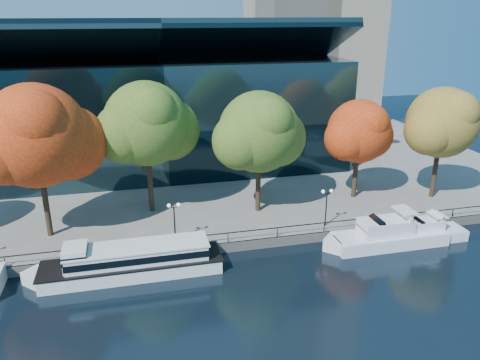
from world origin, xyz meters
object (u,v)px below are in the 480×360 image
object	(u,v)px
tree_4	(360,133)
lamp_2	(327,199)
tree_1	(38,138)
lamp_1	(174,214)
tour_boat	(128,260)
tree_2	(148,126)
cruiser_near	(385,235)
tree_5	(443,124)
tree_3	(261,134)
cruiser_far	(423,232)

from	to	relation	value
tree_4	lamp_2	xyz separation A→B (m)	(-6.76, -6.77, -4.94)
tree_1	lamp_1	distance (m)	14.42
tree_1	tree_4	distance (m)	34.36
tour_boat	tree_2	xyz separation A→B (m)	(3.02, 11.51, 9.37)
tree_1	tree_4	size ratio (longest dim) A/B	1.29
cruiser_near	tree_4	distance (m)	13.23
tree_1	tree_5	xyz separation A→B (m)	(43.44, 0.29, -1.09)
tree_2	tree_3	bearing A→B (deg)	-13.07
tour_boat	tree_5	size ratio (longest dim) A/B	1.31
cruiser_far	tree_3	world-z (taller)	tree_3
tour_boat	tree_5	xyz separation A→B (m)	(36.20, 7.96, 8.54)
tree_3	lamp_1	distance (m)	12.84
cruiser_near	tree_4	size ratio (longest dim) A/B	1.09
tree_5	lamp_1	bearing A→B (deg)	-171.74
tree_4	tree_5	distance (m)	9.54
cruiser_near	tree_2	bearing A→B (deg)	151.59
tour_boat	lamp_2	size ratio (longest dim) A/B	4.29
tree_1	tree_3	bearing A→B (deg)	3.00
cruiser_near	lamp_1	distance (m)	20.96
cruiser_far	tree_4	bearing A→B (deg)	102.68
tree_3	lamp_2	distance (m)	9.77
tree_3	tree_2	bearing A→B (deg)	166.93
tree_2	tree_5	distance (m)	33.38
tour_boat	tree_3	xyz separation A→B (m)	(14.62, 8.81, 8.47)
tree_3	tree_5	distance (m)	21.60
cruiser_near	tree_5	bearing A→B (deg)	36.72
cruiser_far	lamp_2	distance (m)	10.31
tree_3	lamp_1	world-z (taller)	tree_3
lamp_1	tree_2	bearing A→B (deg)	100.84
tree_2	tree_3	world-z (taller)	tree_2
tree_5	lamp_1	size ratio (longest dim) A/B	3.27
cruiser_near	tree_3	distance (m)	16.39
tour_boat	tree_5	bearing A→B (deg)	12.39
tree_4	tree_5	world-z (taller)	tree_5
cruiser_near	tree_3	xyz separation A→B (m)	(-10.39, 9.20, 8.71)
tree_1	cruiser_far	bearing A→B (deg)	-12.39
cruiser_near	tree_3	size ratio (longest dim) A/B	0.95
cruiser_far	tree_4	size ratio (longest dim) A/B	0.78
tour_boat	tree_3	distance (m)	19.05
tree_4	lamp_1	size ratio (longest dim) A/B	2.92
tour_boat	tree_1	bearing A→B (deg)	133.36
tree_4	lamp_1	bearing A→B (deg)	-163.17
lamp_1	lamp_2	bearing A→B (deg)	0.00
cruiser_near	tour_boat	bearing A→B (deg)	179.11
tour_boat	cruiser_near	world-z (taller)	cruiser_near
tree_1	tree_3	world-z (taller)	tree_1
tree_2	tree_1	bearing A→B (deg)	-159.50
tree_4	cruiser_far	bearing A→B (deg)	-77.32
tour_boat	tree_3	bearing A→B (deg)	31.09
tree_5	lamp_2	bearing A→B (deg)	-163.99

